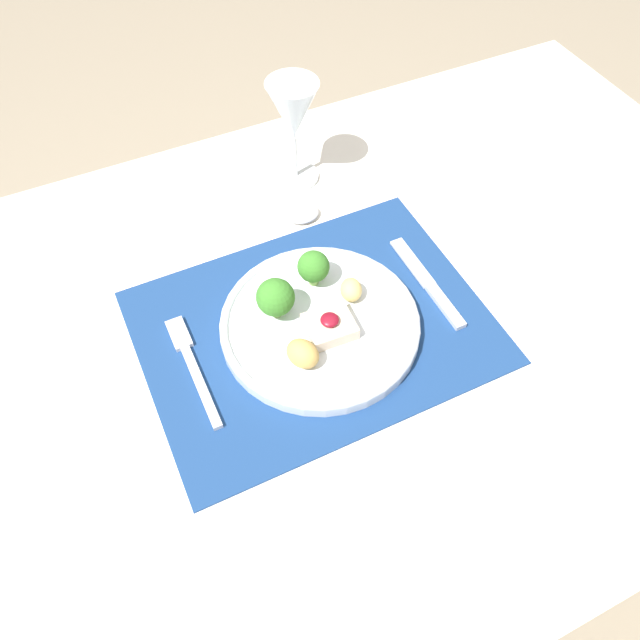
{
  "coord_description": "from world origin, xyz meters",
  "views": [
    {
      "loc": [
        -0.21,
        -0.46,
        1.42
      ],
      "look_at": [
        0.01,
        -0.01,
        0.75
      ],
      "focal_mm": 35.0,
      "sensor_mm": 36.0,
      "label": 1
    }
  ],
  "objects": [
    {
      "name": "ground_plane",
      "position": [
        0.0,
        0.0,
        0.0
      ],
      "size": [
        8.0,
        8.0,
        0.0
      ],
      "primitive_type": "plane",
      "color": "gray"
    },
    {
      "name": "dining_table",
      "position": [
        0.0,
        0.0,
        0.64
      ],
      "size": [
        1.53,
        0.91,
        0.73
      ],
      "color": "white",
      "rests_on": "ground_plane"
    },
    {
      "name": "placemat",
      "position": [
        0.0,
        0.0,
        0.73
      ],
      "size": [
        0.46,
        0.35,
        0.0
      ],
      "primitive_type": "cube",
      "color": "navy",
      "rests_on": "dining_table"
    },
    {
      "name": "dinner_plate",
      "position": [
        0.0,
        -0.0,
        0.75
      ],
      "size": [
        0.27,
        0.27,
        0.08
      ],
      "color": "silver",
      "rests_on": "placemat"
    },
    {
      "name": "fork",
      "position": [
        -0.17,
        0.01,
        0.74
      ],
      "size": [
        0.02,
        0.18,
        0.01
      ],
      "rotation": [
        0.0,
        0.0,
        -0.0
      ],
      "color": "silver",
      "rests_on": "placemat"
    },
    {
      "name": "knife",
      "position": [
        0.18,
        -0.01,
        0.74
      ],
      "size": [
        0.02,
        0.18,
        0.01
      ],
      "rotation": [
        0.0,
        0.0,
        0.01
      ],
      "color": "silver",
      "rests_on": "placemat"
    },
    {
      "name": "spoon",
      "position": [
        0.06,
        0.2,
        0.74
      ],
      "size": [
        0.17,
        0.04,
        0.02
      ],
      "rotation": [
        0.0,
        0.0,
        -0.05
      ],
      "color": "silver",
      "rests_on": "dining_table"
    },
    {
      "name": "wine_glass_near",
      "position": [
        0.1,
        0.29,
        0.85
      ],
      "size": [
        0.08,
        0.08,
        0.17
      ],
      "color": "white",
      "rests_on": "dining_table"
    }
  ]
}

